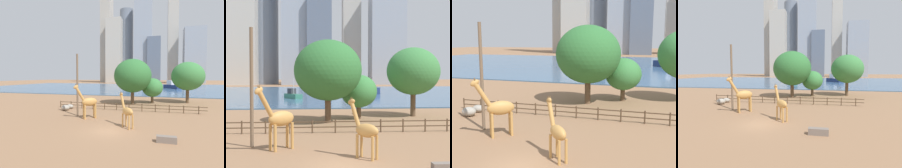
# 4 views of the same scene
# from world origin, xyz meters

# --- Properties ---
(ground_plane) EXTENTS (400.00, 400.00, 0.00)m
(ground_plane) POSITION_xyz_m (0.00, 80.00, 0.00)
(ground_plane) COLOR #8C6647
(harbor_water) EXTENTS (180.00, 86.00, 0.20)m
(harbor_water) POSITION_xyz_m (0.00, 77.00, 0.10)
(harbor_water) COLOR #3D6084
(harbor_water) RESTS_ON ground
(giraffe_tall) EXTENTS (3.09, 2.79, 5.05)m
(giraffe_tall) POSITION_xyz_m (-4.27, 4.87, 2.41)
(giraffe_tall) COLOR #C18C47
(giraffe_tall) RESTS_ON ground
(giraffe_companion) EXTENTS (2.22, 2.18, 4.20)m
(giraffe_companion) POSITION_xyz_m (1.86, 1.82, 1.96)
(giraffe_companion) COLOR #C18C47
(giraffe_companion) RESTS_ON ground
(utility_pole) EXTENTS (0.28, 0.28, 9.46)m
(utility_pole) POSITION_xyz_m (-6.51, 6.07, 4.73)
(utility_pole) COLOR brown
(utility_pole) RESTS_ON ground
(feeding_trough) EXTENTS (1.80, 0.60, 0.60)m
(feeding_trough) POSITION_xyz_m (6.16, -1.91, 0.30)
(feeding_trough) COLOR #72665B
(feeding_trough) RESTS_ON ground
(enclosure_fence) EXTENTS (26.12, 0.14, 1.30)m
(enclosure_fence) POSITION_xyz_m (-0.26, 12.00, 0.76)
(enclosure_fence) COLOR #4C3826
(enclosure_fence) RESTS_ON ground
(tree_left_large) EXTENTS (4.67, 4.67, 5.65)m
(tree_left_large) POSITION_xyz_m (4.20, 22.05, 3.53)
(tree_left_large) COLOR brown
(tree_left_large) RESTS_ON ground
(tree_center_broad) EXTENTS (8.01, 8.01, 9.81)m
(tree_center_broad) POSITION_xyz_m (0.12, 19.09, 6.19)
(tree_center_broad) COLOR brown
(tree_center_broad) RESTS_ON ground
(tree_right_tall) EXTENTS (7.14, 7.14, 9.33)m
(tree_right_tall) POSITION_xyz_m (11.91, 24.15, 6.10)
(tree_right_tall) COLOR brown
(tree_right_tall) RESTS_ON ground
(boat_ferry) EXTENTS (8.26, 8.83, 8.02)m
(boat_ferry) POSITION_xyz_m (12.17, 71.50, 1.53)
(boat_ferry) COLOR navy
(boat_ferry) RESTS_ON harbor_water
(boat_sailboat) EXTENTS (4.31, 5.24, 4.56)m
(boat_sailboat) POSITION_xyz_m (-6.03, 55.67, 0.97)
(boat_sailboat) COLOR #337259
(boat_sailboat) RESTS_ON harbor_water
(skyline_tower_needle) EXTENTS (11.91, 9.34, 42.30)m
(skyline_tower_needle) POSITION_xyz_m (1.88, 148.18, 21.15)
(skyline_tower_needle) COLOR slate
(skyline_tower_needle) RESTS_ON ground
(skyline_tower_glass) EXTENTS (16.54, 9.11, 77.07)m
(skyline_tower_glass) POSITION_xyz_m (-8.29, 150.91, 38.54)
(skyline_tower_glass) COLOR #939EAD
(skyline_tower_glass) RESTS_ON ground
(skyline_block_left) EXTENTS (17.68, 12.82, 49.87)m
(skyline_block_left) POSITION_xyz_m (37.04, 153.85, 24.94)
(skyline_block_left) COLOR #939EAD
(skyline_block_left) RESTS_ON ground
(skyline_tower_short) EXTENTS (15.06, 13.31, 62.24)m
(skyline_tower_short) POSITION_xyz_m (-36.02, 150.08, 31.12)
(skyline_tower_short) COLOR #B7B2A8
(skyline_tower_short) RESTS_ON ground
(skyline_block_wide) EXTENTS (13.55, 13.55, 73.72)m
(skyline_block_wide) POSITION_xyz_m (-25.86, 159.84, 36.86)
(skyline_block_wide) COLOR slate
(skyline_block_wide) RESTS_ON ground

